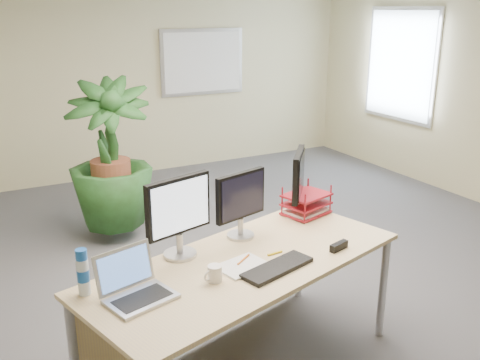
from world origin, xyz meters
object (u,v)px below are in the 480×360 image
floor_plant (111,169)px  monitor_right (241,201)px  monitor_left (179,212)px  desk (233,279)px  laptop (134,286)px

floor_plant → monitor_right: bearing=-82.0°
monitor_left → monitor_right: monitor_left is taller
monitor_left → monitor_right: 0.49m
desk → monitor_right: bearing=52.0°
desk → monitor_right: size_ratio=4.89×
desk → monitor_right: (0.18, 0.23, 0.44)m
monitor_right → floor_plant: bearing=98.0°
monitor_left → floor_plant: bearing=85.8°
desk → monitor_left: monitor_left is taller
monitor_left → laptop: monitor_left is taller
laptop → monitor_right: bearing=25.9°
floor_plant → laptop: size_ratio=3.55×
monitor_right → desk: bearing=-128.0°
floor_plant → monitor_right: floor_plant is taller
desk → monitor_right: monitor_right is taller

